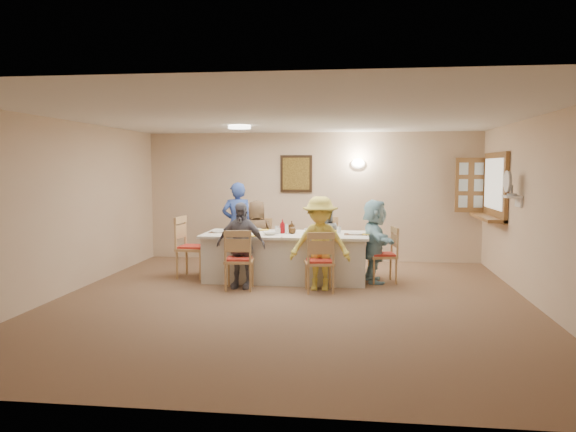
# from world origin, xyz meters

# --- Properties ---
(ground) EXTENTS (7.00, 7.00, 0.00)m
(ground) POSITION_xyz_m (0.00, 0.00, 0.00)
(ground) COLOR brown
(room_walls) EXTENTS (7.00, 7.00, 7.00)m
(room_walls) POSITION_xyz_m (0.00, 0.00, 1.51)
(room_walls) COLOR beige
(room_walls) RESTS_ON ground
(wall_picture) EXTENTS (0.62, 0.05, 0.72)m
(wall_picture) POSITION_xyz_m (-0.30, 3.46, 1.70)
(wall_picture) COLOR black
(wall_picture) RESTS_ON room_walls
(wall_sconce) EXTENTS (0.26, 0.09, 0.18)m
(wall_sconce) POSITION_xyz_m (0.90, 3.44, 1.90)
(wall_sconce) COLOR white
(wall_sconce) RESTS_ON room_walls
(ceiling_light) EXTENTS (0.36, 0.36, 0.05)m
(ceiling_light) POSITION_xyz_m (-1.00, 1.50, 2.47)
(ceiling_light) COLOR white
(ceiling_light) RESTS_ON room_walls
(serving_hatch) EXTENTS (0.06, 1.50, 1.15)m
(serving_hatch) POSITION_xyz_m (3.21, 2.40, 1.50)
(serving_hatch) COLOR brown
(serving_hatch) RESTS_ON room_walls
(hatch_sill) EXTENTS (0.30, 1.50, 0.05)m
(hatch_sill) POSITION_xyz_m (3.09, 2.40, 0.97)
(hatch_sill) COLOR brown
(hatch_sill) RESTS_ON room_walls
(shutter_door) EXTENTS (0.55, 0.04, 1.00)m
(shutter_door) POSITION_xyz_m (2.95, 3.16, 1.50)
(shutter_door) COLOR brown
(shutter_door) RESTS_ON room_walls
(fan_shelf) EXTENTS (0.22, 0.36, 0.03)m
(fan_shelf) POSITION_xyz_m (3.13, 1.05, 1.40)
(fan_shelf) COLOR white
(fan_shelf) RESTS_ON room_walls
(desk_fan) EXTENTS (0.30, 0.30, 0.28)m
(desk_fan) POSITION_xyz_m (3.10, 1.05, 1.55)
(desk_fan) COLOR #A5A5A8
(desk_fan) RESTS_ON fan_shelf
(dining_table) EXTENTS (2.65, 1.12, 0.76)m
(dining_table) POSITION_xyz_m (-0.25, 1.48, 0.38)
(dining_table) COLOR white
(dining_table) RESTS_ON ground
(chair_back_left) EXTENTS (0.49, 0.49, 0.92)m
(chair_back_left) POSITION_xyz_m (-0.85, 2.28, 0.46)
(chair_back_left) COLOR tan
(chair_back_left) RESTS_ON ground
(chair_back_right) EXTENTS (0.46, 0.46, 0.96)m
(chair_back_right) POSITION_xyz_m (0.35, 2.28, 0.48)
(chair_back_right) COLOR tan
(chair_back_right) RESTS_ON ground
(chair_front_left) EXTENTS (0.49, 0.49, 0.92)m
(chair_front_left) POSITION_xyz_m (-0.85, 0.68, 0.46)
(chair_front_left) COLOR tan
(chair_front_left) RESTS_ON ground
(chair_front_right) EXTENTS (0.51, 0.51, 0.91)m
(chair_front_right) POSITION_xyz_m (0.35, 0.68, 0.45)
(chair_front_right) COLOR tan
(chair_front_right) RESTS_ON ground
(chair_left_end) EXTENTS (0.53, 0.53, 1.02)m
(chair_left_end) POSITION_xyz_m (-1.80, 1.48, 0.51)
(chair_left_end) COLOR tan
(chair_left_end) RESTS_ON ground
(chair_right_end) EXTENTS (0.50, 0.50, 0.89)m
(chair_right_end) POSITION_xyz_m (1.30, 1.48, 0.45)
(chair_right_end) COLOR tan
(chair_right_end) RESTS_ON ground
(diner_back_left) EXTENTS (0.71, 0.55, 1.26)m
(diner_back_left) POSITION_xyz_m (-0.85, 2.16, 0.63)
(diner_back_left) COLOR brown
(diner_back_left) RESTS_ON ground
(diner_back_right) EXTENTS (0.65, 0.54, 1.18)m
(diner_back_right) POSITION_xyz_m (0.35, 2.16, 0.59)
(diner_back_right) COLOR #A7ABB1
(diner_back_right) RESTS_ON ground
(diner_front_left) EXTENTS (0.82, 0.46, 1.30)m
(diner_front_left) POSITION_xyz_m (-0.85, 0.80, 0.65)
(diner_front_left) COLOR slate
(diner_front_left) RESTS_ON ground
(diner_front_right) EXTENTS (0.93, 0.56, 1.40)m
(diner_front_right) POSITION_xyz_m (0.35, 0.80, 0.70)
(diner_front_right) COLOR #F5E155
(diner_front_right) RESTS_ON ground
(diner_right_end) EXTENTS (1.34, 0.77, 1.32)m
(diner_right_end) POSITION_xyz_m (1.17, 1.48, 0.66)
(diner_right_end) COLOR #A8DDED
(diner_right_end) RESTS_ON ground
(caregiver) EXTENTS (0.73, 0.62, 1.55)m
(caregiver) POSITION_xyz_m (-1.30, 2.63, 0.78)
(caregiver) COLOR #314DA6
(caregiver) RESTS_ON ground
(placemat_fl) EXTENTS (0.37, 0.28, 0.01)m
(placemat_fl) POSITION_xyz_m (-0.85, 1.06, 0.76)
(placemat_fl) COLOR #472B19
(placemat_fl) RESTS_ON dining_table
(plate_fl) EXTENTS (0.24, 0.24, 0.02)m
(plate_fl) POSITION_xyz_m (-0.85, 1.06, 0.77)
(plate_fl) COLOR white
(plate_fl) RESTS_ON dining_table
(napkin_fl) EXTENTS (0.14, 0.14, 0.01)m
(napkin_fl) POSITION_xyz_m (-0.67, 1.01, 0.77)
(napkin_fl) COLOR yellow
(napkin_fl) RESTS_ON dining_table
(placemat_fr) EXTENTS (0.36, 0.27, 0.01)m
(placemat_fr) POSITION_xyz_m (0.35, 1.06, 0.76)
(placemat_fr) COLOR #472B19
(placemat_fr) RESTS_ON dining_table
(plate_fr) EXTENTS (0.25, 0.25, 0.02)m
(plate_fr) POSITION_xyz_m (0.35, 1.06, 0.77)
(plate_fr) COLOR white
(plate_fr) RESTS_ON dining_table
(napkin_fr) EXTENTS (0.15, 0.15, 0.01)m
(napkin_fr) POSITION_xyz_m (0.53, 1.01, 0.77)
(napkin_fr) COLOR yellow
(napkin_fr) RESTS_ON dining_table
(placemat_bl) EXTENTS (0.33, 0.25, 0.01)m
(placemat_bl) POSITION_xyz_m (-0.85, 1.90, 0.76)
(placemat_bl) COLOR #472B19
(placemat_bl) RESTS_ON dining_table
(plate_bl) EXTENTS (0.25, 0.25, 0.02)m
(plate_bl) POSITION_xyz_m (-0.85, 1.90, 0.77)
(plate_bl) COLOR white
(plate_bl) RESTS_ON dining_table
(napkin_bl) EXTENTS (0.15, 0.15, 0.01)m
(napkin_bl) POSITION_xyz_m (-0.67, 1.85, 0.77)
(napkin_bl) COLOR yellow
(napkin_bl) RESTS_ON dining_table
(placemat_br) EXTENTS (0.35, 0.26, 0.01)m
(placemat_br) POSITION_xyz_m (0.35, 1.90, 0.76)
(placemat_br) COLOR #472B19
(placemat_br) RESTS_ON dining_table
(plate_br) EXTENTS (0.24, 0.24, 0.02)m
(plate_br) POSITION_xyz_m (0.35, 1.90, 0.77)
(plate_br) COLOR white
(plate_br) RESTS_ON dining_table
(napkin_br) EXTENTS (0.14, 0.14, 0.01)m
(napkin_br) POSITION_xyz_m (0.53, 1.85, 0.77)
(napkin_br) COLOR yellow
(napkin_br) RESTS_ON dining_table
(placemat_le) EXTENTS (0.33, 0.24, 0.01)m
(placemat_le) POSITION_xyz_m (-1.35, 1.48, 0.76)
(placemat_le) COLOR #472B19
(placemat_le) RESTS_ON dining_table
(plate_le) EXTENTS (0.25, 0.25, 0.02)m
(plate_le) POSITION_xyz_m (-1.35, 1.48, 0.77)
(plate_le) COLOR white
(plate_le) RESTS_ON dining_table
(napkin_le) EXTENTS (0.14, 0.14, 0.01)m
(napkin_le) POSITION_xyz_m (-1.17, 1.43, 0.77)
(napkin_le) COLOR yellow
(napkin_le) RESTS_ON dining_table
(placemat_re) EXTENTS (0.36, 0.27, 0.01)m
(placemat_re) POSITION_xyz_m (0.87, 1.48, 0.76)
(placemat_re) COLOR #472B19
(placemat_re) RESTS_ON dining_table
(plate_re) EXTENTS (0.23, 0.23, 0.01)m
(plate_re) POSITION_xyz_m (0.87, 1.48, 0.77)
(plate_re) COLOR white
(plate_re) RESTS_ON dining_table
(napkin_re) EXTENTS (0.14, 0.14, 0.01)m
(napkin_re) POSITION_xyz_m (1.05, 1.43, 0.77)
(napkin_re) COLOR yellow
(napkin_re) RESTS_ON dining_table
(teacup_a) EXTENTS (0.15, 0.15, 0.09)m
(teacup_a) POSITION_xyz_m (-1.03, 1.16, 0.80)
(teacup_a) COLOR white
(teacup_a) RESTS_ON dining_table
(teacup_b) EXTENTS (0.15, 0.15, 0.09)m
(teacup_b) POSITION_xyz_m (0.16, 2.04, 0.80)
(teacup_b) COLOR white
(teacup_b) RESTS_ON dining_table
(bowl_a) EXTENTS (0.34, 0.34, 0.06)m
(bowl_a) POSITION_xyz_m (-0.47, 1.25, 0.79)
(bowl_a) COLOR white
(bowl_a) RESTS_ON dining_table
(bowl_b) EXTENTS (0.31, 0.31, 0.06)m
(bowl_b) POSITION_xyz_m (0.12, 1.75, 0.79)
(bowl_b) COLOR white
(bowl_b) RESTS_ON dining_table
(condiment_ketchup) EXTENTS (0.11, 0.11, 0.23)m
(condiment_ketchup) POSITION_xyz_m (-0.30, 1.47, 0.88)
(condiment_ketchup) COLOR #9F0D14
(condiment_ketchup) RESTS_ON dining_table
(condiment_brown) EXTENTS (0.10, 0.11, 0.20)m
(condiment_brown) POSITION_xyz_m (-0.16, 1.57, 0.86)
(condiment_brown) COLOR #452B12
(condiment_brown) RESTS_ON dining_table
(condiment_malt) EXTENTS (0.19, 0.19, 0.16)m
(condiment_malt) POSITION_xyz_m (-0.14, 1.46, 0.84)
(condiment_malt) COLOR #452B12
(condiment_malt) RESTS_ON dining_table
(drinking_glass) EXTENTS (0.07, 0.07, 0.11)m
(drinking_glass) POSITION_xyz_m (-0.40, 1.53, 0.82)
(drinking_glass) COLOR silver
(drinking_glass) RESTS_ON dining_table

